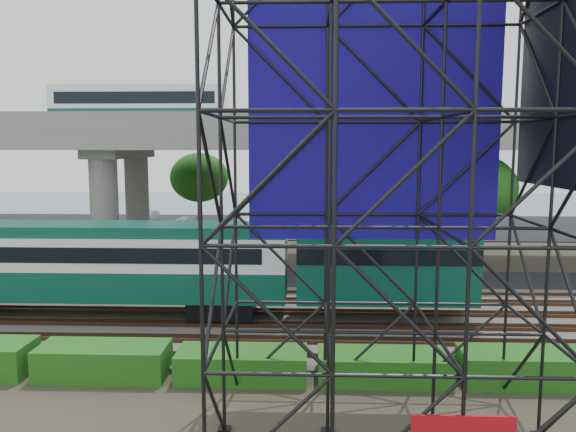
{
  "coord_description": "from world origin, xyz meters",
  "views": [
    {
      "loc": [
        3.36,
        -23.37,
        8.22
      ],
      "look_at": [
        2.24,
        6.0,
        4.57
      ],
      "focal_mm": 35.0,
      "sensor_mm": 36.0,
      "label": 1
    }
  ],
  "objects": [
    {
      "name": "ground",
      "position": [
        0.0,
        0.0,
        0.0
      ],
      "size": [
        140.0,
        140.0,
        0.0
      ],
      "primitive_type": "plane",
      "color": "#474233",
      "rests_on": "ground"
    },
    {
      "name": "ballast_bed",
      "position": [
        0.0,
        2.0,
        0.1
      ],
      "size": [
        90.0,
        12.0,
        0.2
      ],
      "primitive_type": "cube",
      "color": "slate",
      "rests_on": "ground"
    },
    {
      "name": "service_road",
      "position": [
        0.0,
        10.5,
        0.04
      ],
      "size": [
        90.0,
        5.0,
        0.08
      ],
      "primitive_type": "cube",
      "color": "black",
      "rests_on": "ground"
    },
    {
      "name": "parking_lot",
      "position": [
        0.0,
        34.0,
        0.04
      ],
      "size": [
        90.0,
        18.0,
        0.08
      ],
      "primitive_type": "cube",
      "color": "black",
      "rests_on": "ground"
    },
    {
      "name": "harbor_water",
      "position": [
        0.0,
        56.0,
        0.01
      ],
      "size": [
        140.0,
        40.0,
        0.03
      ],
      "primitive_type": "cube",
      "color": "#43626E",
      "rests_on": "ground"
    },
    {
      "name": "rail_tracks",
      "position": [
        0.0,
        2.0,
        0.28
      ],
      "size": [
        90.0,
        9.52,
        0.16
      ],
      "color": "#472D1E",
      "rests_on": "ballast_bed"
    },
    {
      "name": "commuter_train",
      "position": [
        -5.06,
        2.0,
        2.88
      ],
      "size": [
        29.3,
        3.06,
        4.3
      ],
      "color": "black",
      "rests_on": "rail_tracks"
    },
    {
      "name": "overpass",
      "position": [
        -0.62,
        16.0,
        8.21
      ],
      "size": [
        80.0,
        12.0,
        12.4
      ],
      "color": "#9E9B93",
      "rests_on": "ground"
    },
    {
      "name": "scaffold_tower",
      "position": [
        5.43,
        -7.98,
        7.47
      ],
      "size": [
        9.36,
        6.36,
        15.0
      ],
      "color": "black",
      "rests_on": "ground"
    },
    {
      "name": "hedge_strip",
      "position": [
        1.01,
        -4.3,
        0.56
      ],
      "size": [
        34.6,
        1.8,
        1.2
      ],
      "color": "#135715",
      "rests_on": "ground"
    },
    {
      "name": "trees",
      "position": [
        -4.67,
        16.17,
        5.57
      ],
      "size": [
        40.94,
        16.94,
        7.69
      ],
      "color": "#382314",
      "rests_on": "ground"
    },
    {
      "name": "suv",
      "position": [
        -5.32,
        10.16,
        0.82
      ],
      "size": [
        5.72,
        3.43,
        1.49
      ],
      "primitive_type": "imported",
      "rotation": [
        0.0,
        0.0,
        1.38
      ],
      "color": "black",
      "rests_on": "service_road"
    },
    {
      "name": "parked_cars",
      "position": [
        0.18,
        33.59,
        0.68
      ],
      "size": [
        38.16,
        9.43,
        1.28
      ],
      "color": "white",
      "rests_on": "parking_lot"
    }
  ]
}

